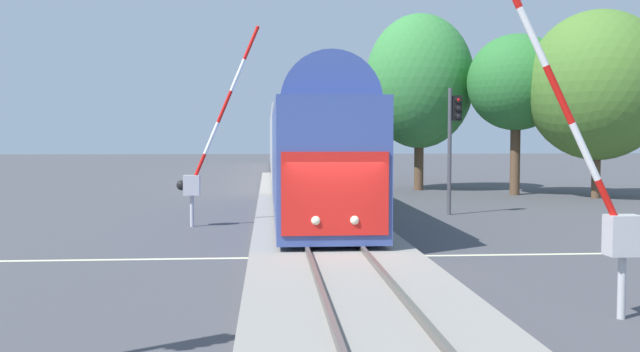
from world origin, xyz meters
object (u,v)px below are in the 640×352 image
at_px(crossing_gate_near, 609,201).
at_px(traffic_signal_far_side, 453,130).
at_px(elm_centre_background, 419,81).
at_px(crossing_gate_far, 200,164).
at_px(oak_far_right, 516,83).
at_px(commuter_train, 293,143).
at_px(maple_right_background, 598,85).

distance_m(crossing_gate_near, traffic_signal_far_side, 16.25).
bearing_deg(elm_centre_background, crossing_gate_far, -124.90).
height_order(crossing_gate_near, oak_far_right, oak_far_right).
xyz_separation_m(commuter_train, crossing_gate_near, (4.10, -37.59, -0.69)).
relative_size(crossing_gate_far, maple_right_background, 0.73).
relative_size(crossing_gate_near, traffic_signal_far_side, 1.24).
bearing_deg(elm_centre_background, commuter_train, 130.44).
height_order(crossing_gate_near, elm_centre_background, elm_centre_background).
relative_size(crossing_gate_near, oak_far_right, 0.73).
bearing_deg(maple_right_background, commuter_train, 136.09).
bearing_deg(commuter_train, crossing_gate_far, -99.50).
xyz_separation_m(commuter_train, maple_right_background, (14.99, -14.43, 3.01)).
height_order(elm_centre_background, maple_right_background, elm_centre_background).
bearing_deg(crossing_gate_far, maple_right_background, 27.70).
relative_size(commuter_train, crossing_gate_far, 9.56).
bearing_deg(crossing_gate_near, maple_right_background, 64.82).
xyz_separation_m(commuter_train, crossing_gate_far, (-4.09, -24.44, -0.55)).
distance_m(elm_centre_background, maple_right_background, 9.95).
height_order(traffic_signal_far_side, elm_centre_background, elm_centre_background).
distance_m(traffic_signal_far_side, maple_right_background, 11.90).
distance_m(crossing_gate_far, traffic_signal_far_side, 10.29).
xyz_separation_m(crossing_gate_far, maple_right_background, (19.08, 10.01, 3.55)).
bearing_deg(elm_centre_background, oak_far_right, -40.21).
xyz_separation_m(elm_centre_background, oak_far_right, (4.45, -3.76, -0.34)).
relative_size(commuter_train, traffic_signal_far_side, 13.15).
distance_m(commuter_train, oak_far_right, 17.08).
bearing_deg(crossing_gate_far, crossing_gate_near, -58.07).
bearing_deg(crossing_gate_near, elm_centre_background, 84.09).
relative_size(crossing_gate_far, elm_centre_background, 0.68).
bearing_deg(traffic_signal_far_side, elm_centre_background, 83.70).
xyz_separation_m(traffic_signal_far_side, maple_right_background, (9.31, 7.04, 2.33)).
height_order(traffic_signal_far_side, maple_right_background, maple_right_background).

